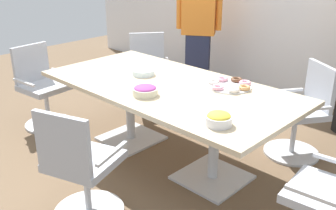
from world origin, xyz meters
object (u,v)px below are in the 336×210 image
object	(u,v)px
office_chair_1	(149,75)
donut_platter	(230,85)
office_chair_2	(42,91)
office_chair_3	(81,171)
conference_table	(168,97)
snack_bowl_chips_yellow	(219,119)
snack_bowl_candy_mix	(145,90)
office_chair_0	(301,116)
person_standing_0	(199,28)
office_chair_4	(334,205)
plate_stack	(143,72)

from	to	relation	value
office_chair_1	donut_platter	world-z (taller)	office_chair_1
office_chair_2	office_chair_3	world-z (taller)	same
office_chair_1	conference_table	bearing A→B (deg)	92.09
snack_bowl_chips_yellow	snack_bowl_candy_mix	size ratio (longest dim) A/B	0.89
office_chair_0	donut_platter	bearing A→B (deg)	89.20
conference_table	snack_bowl_candy_mix	world-z (taller)	snack_bowl_candy_mix
snack_bowl_candy_mix	conference_table	bearing A→B (deg)	98.69
snack_bowl_chips_yellow	snack_bowl_candy_mix	world-z (taller)	snack_bowl_chips_yellow
office_chair_1	snack_bowl_chips_yellow	size ratio (longest dim) A/B	4.73
office_chair_3	person_standing_0	distance (m)	3.03
office_chair_1	office_chair_4	distance (m)	2.99
conference_table	office_chair_3	bearing A→B (deg)	-80.62
office_chair_1	office_chair_4	bearing A→B (deg)	107.47
snack_bowl_chips_yellow	snack_bowl_candy_mix	bearing A→B (deg)	176.91
person_standing_0	snack_bowl_candy_mix	xyz separation A→B (m)	(1.07, -1.97, -0.10)
office_chair_1	office_chair_4	xyz separation A→B (m)	(2.81, -1.04, 0.00)
donut_platter	plate_stack	world-z (taller)	plate_stack
conference_table	person_standing_0	bearing A→B (deg)	121.85
office_chair_4	snack_bowl_candy_mix	xyz separation A→B (m)	(-1.62, -0.11, 0.39)
office_chair_1	person_standing_0	distance (m)	0.96
office_chair_1	snack_bowl_chips_yellow	world-z (taller)	office_chair_1
snack_bowl_candy_mix	plate_stack	world-z (taller)	snack_bowl_candy_mix
office_chair_2	office_chair_4	world-z (taller)	same
plate_stack	donut_platter	bearing A→B (deg)	20.31
conference_table	office_chair_4	size ratio (longest dim) A/B	2.64
office_chair_2	office_chair_4	xyz separation A→B (m)	(3.23, 0.21, 0.00)
office_chair_0	office_chair_1	size ratio (longest dim) A/B	1.00
office_chair_2	snack_bowl_candy_mix	size ratio (longest dim) A/B	4.22
office_chair_1	person_standing_0	bearing A→B (deg)	-150.71
office_chair_2	snack_bowl_chips_yellow	xyz separation A→B (m)	(2.42, 0.06, 0.39)
snack_bowl_candy_mix	person_standing_0	bearing A→B (deg)	118.52
office_chair_0	office_chair_1	world-z (taller)	same
office_chair_2	conference_table	bearing A→B (deg)	99.27
office_chair_3	plate_stack	size ratio (longest dim) A/B	4.19
office_chair_2	plate_stack	distance (m)	1.33
conference_table	office_chair_3	world-z (taller)	office_chair_3
conference_table	plate_stack	bearing A→B (deg)	173.85
person_standing_0	plate_stack	xyz separation A→B (m)	(0.64, -1.60, -0.12)
conference_table	office_chair_4	world-z (taller)	office_chair_4
office_chair_4	snack_bowl_chips_yellow	world-z (taller)	office_chair_4
office_chair_0	office_chair_3	size ratio (longest dim) A/B	1.00
office_chair_0	office_chair_4	size ratio (longest dim) A/B	1.00
office_chair_0	snack_bowl_candy_mix	xyz separation A→B (m)	(-0.81, -1.28, 0.39)
office_chair_1	office_chair_3	xyz separation A→B (m)	(1.32, -1.91, 0.00)
office_chair_0	snack_bowl_chips_yellow	world-z (taller)	office_chair_0
plate_stack	office_chair_4	bearing A→B (deg)	-7.23
snack_bowl_candy_mix	office_chair_3	bearing A→B (deg)	-80.33
office_chair_4	plate_stack	world-z (taller)	office_chair_4
office_chair_4	snack_bowl_candy_mix	size ratio (longest dim) A/B	4.22
office_chair_2	person_standing_0	xyz separation A→B (m)	(0.55, 2.07, 0.49)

